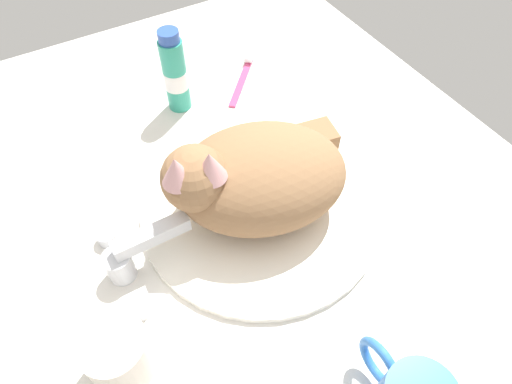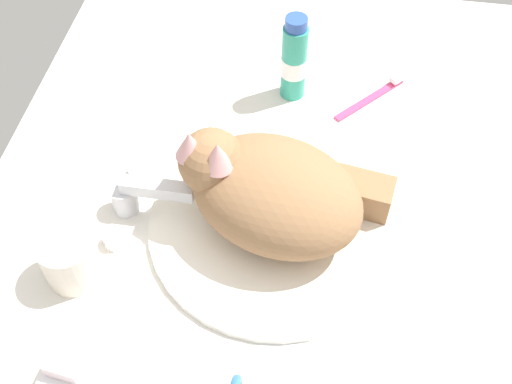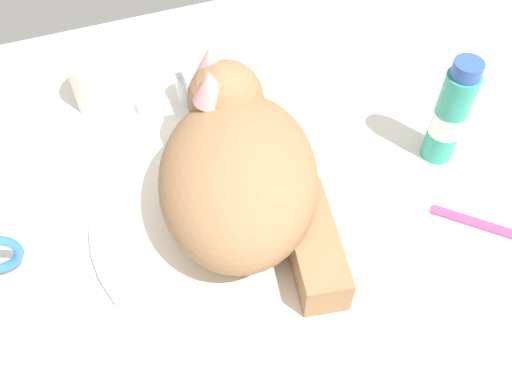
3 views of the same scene
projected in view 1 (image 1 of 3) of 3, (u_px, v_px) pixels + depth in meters
The scene contains 7 objects.
ground_plane at pixel (261, 215), 64.39cm from camera, with size 110.00×82.50×3.00cm, color silver.
sink_basin at pixel (261, 207), 62.79cm from camera, with size 33.69×33.69×1.04cm, color white.
faucet at pixel (130, 257), 55.13cm from camera, with size 14.48×11.55×6.32cm.
cat at pixel (254, 175), 57.46cm from camera, with size 22.89×28.99×14.89cm.
rinse_cup at pixel (119, 354), 47.18cm from camera, with size 7.11×7.11×7.06cm.
toothpaste_bottle at pixel (175, 74), 71.53cm from camera, with size 3.95×3.95×14.37cm.
toothbrush at pixel (243, 77), 80.89cm from camera, with size 11.36×10.60×1.60cm.
Camera 1 is at (-31.61, 19.04, 51.38)cm, focal length 31.09 mm.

